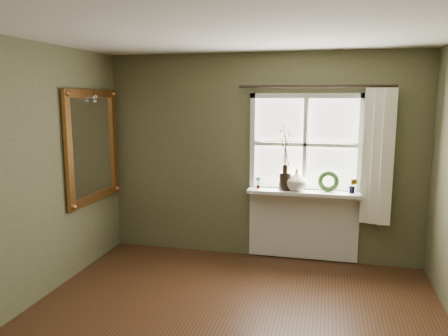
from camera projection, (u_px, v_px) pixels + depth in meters
name	position (u px, v px, depth m)	size (l,w,h in m)	color
ceiling	(216.00, 21.00, 3.15)	(4.50, 4.50, 0.00)	silver
wall_back	(261.00, 157.00, 5.57)	(4.00, 0.10, 2.60)	brown
window_frame	(305.00, 144.00, 5.35)	(1.36, 0.06, 1.24)	silver
window_sill	(303.00, 192.00, 5.34)	(1.36, 0.26, 0.04)	silver
window_apron	(303.00, 225.00, 5.51)	(1.36, 0.04, 0.88)	silver
dark_jug	(285.00, 181.00, 5.37)	(0.15, 0.15, 0.22)	black
cream_vase	(296.00, 180.00, 5.33)	(0.25, 0.25, 0.27)	silver
wreath	(328.00, 184.00, 5.29)	(0.26, 0.26, 0.06)	#2C4B21
potted_plant_left	(258.00, 183.00, 5.45)	(0.08, 0.05, 0.15)	#2C4B21
potted_plant_right	(353.00, 186.00, 5.18)	(0.10, 0.08, 0.18)	#2C4B21
curtain	(378.00, 157.00, 5.08)	(0.36, 0.12, 1.59)	#ECE7CD
curtain_rod	(315.00, 86.00, 5.15)	(0.03, 0.03, 1.84)	black
gilt_mirror	(93.00, 146.00, 5.31)	(0.10, 1.15, 1.37)	white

